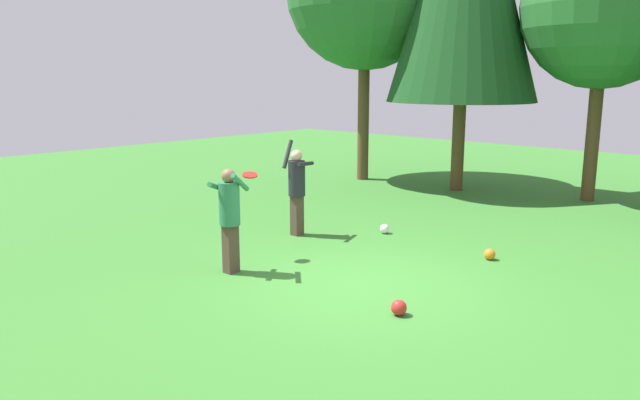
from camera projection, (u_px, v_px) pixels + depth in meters
ground_plane at (359, 285)px, 9.46m from camera, size 40.00×40.00×0.00m
person_thrower at (297, 184)px, 12.21m from camera, size 0.61×0.62×1.93m
person_catcher at (230, 211)px, 9.85m from camera, size 0.68×0.72×1.73m
frisbee at (250, 175)px, 10.55m from camera, size 0.37×0.37×0.09m
ball_red at (399, 308)px, 8.24m from camera, size 0.22×0.22×0.22m
ball_white at (384, 229)px, 12.51m from camera, size 0.20×0.20×0.20m
ball_orange at (490, 254)px, 10.72m from camera, size 0.20×0.20×0.20m
tree_center at (604, 7)px, 14.89m from camera, size 4.02×4.02×6.87m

